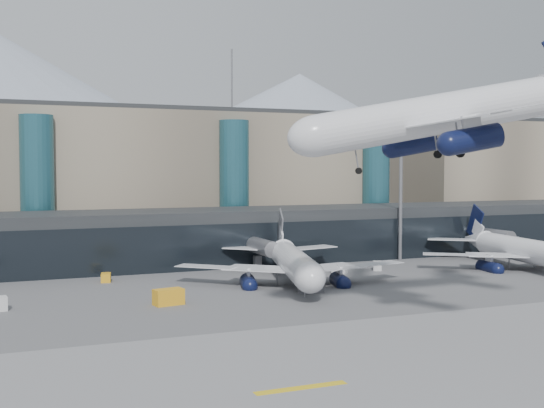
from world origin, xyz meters
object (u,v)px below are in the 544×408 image
(lightmast_mid, at_px, (401,186))
(veh_h, at_px, (169,297))
(jet_parked_right, at_px, (513,242))
(veh_d, at_px, (377,266))
(veh_b, at_px, (106,278))
(veh_g, at_px, (340,269))
(veh_c, at_px, (311,286))
(veh_e, at_px, (539,259))
(hero_jet, at_px, (464,101))
(jet_parked_mid, at_px, (291,253))

(lightmast_mid, relative_size, veh_h, 6.75)
(jet_parked_right, xyz_separation_m, veh_d, (-24.78, 5.74, -3.80))
(lightmast_mid, height_order, veh_d, lightmast_mid)
(lightmast_mid, distance_m, veh_d, 20.04)
(veh_b, distance_m, veh_g, 38.41)
(jet_parked_right, height_order, veh_c, jet_parked_right)
(veh_b, bearing_deg, veh_e, -85.32)
(veh_b, bearing_deg, jet_parked_right, -87.93)
(jet_parked_right, bearing_deg, veh_e, -66.04)
(jet_parked_right, height_order, veh_b, jet_parked_right)
(veh_b, relative_size, veh_c, 0.69)
(veh_b, height_order, veh_e, veh_e)
(hero_jet, xyz_separation_m, veh_c, (-5.98, 26.08, -24.12))
(jet_parked_right, height_order, veh_d, jet_parked_right)
(hero_jet, bearing_deg, veh_g, 91.18)
(hero_jet, bearing_deg, veh_e, 48.77)
(jet_parked_mid, height_order, jet_parked_right, jet_parked_mid)
(veh_b, relative_size, veh_g, 0.96)
(hero_jet, bearing_deg, veh_h, 146.71)
(veh_h, bearing_deg, veh_e, -1.34)
(veh_c, distance_m, veh_g, 18.89)
(lightmast_mid, relative_size, veh_d, 9.86)
(jet_parked_mid, distance_m, veh_e, 52.31)
(veh_b, xyz_separation_m, veh_c, (25.67, -20.52, 0.27))
(hero_jet, bearing_deg, veh_d, 81.06)
(hero_jet, distance_m, veh_h, 43.98)
(jet_parked_right, relative_size, veh_c, 10.84)
(lightmast_mid, height_order, veh_g, lightmast_mid)
(jet_parked_mid, bearing_deg, veh_e, -71.91)
(jet_parked_right, xyz_separation_m, veh_b, (-70.61, 10.97, -3.86))
(veh_d, relative_size, veh_e, 1.01)
(hero_jet, height_order, veh_g, hero_jet)
(veh_c, bearing_deg, veh_g, 45.62)
(jet_parked_right, relative_size, veh_g, 15.05)
(veh_g, bearing_deg, veh_d, 51.83)
(jet_parked_mid, height_order, veh_e, jet_parked_mid)
(veh_c, bearing_deg, veh_e, 8.63)
(veh_d, bearing_deg, jet_parked_right, -73.46)
(veh_e, bearing_deg, hero_jet, -163.55)
(lightmast_mid, height_order, hero_jet, hero_jet)
(veh_d, xyz_separation_m, veh_h, (-41.01, -16.11, 0.31))
(jet_parked_mid, bearing_deg, veh_h, 130.64)
(veh_b, xyz_separation_m, veh_e, (78.94, -8.60, 0.05))
(hero_jet, xyz_separation_m, jet_parked_mid, (-4.82, 35.61, -20.47))
(hero_jet, distance_m, veh_c, 36.02)
(veh_b, bearing_deg, jet_parked_mid, -101.38)
(veh_d, xyz_separation_m, veh_e, (33.11, -3.37, -0.01))
(veh_e, bearing_deg, veh_d, 151.86)
(veh_h, bearing_deg, veh_b, 91.63)
(veh_d, height_order, veh_g, veh_d)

